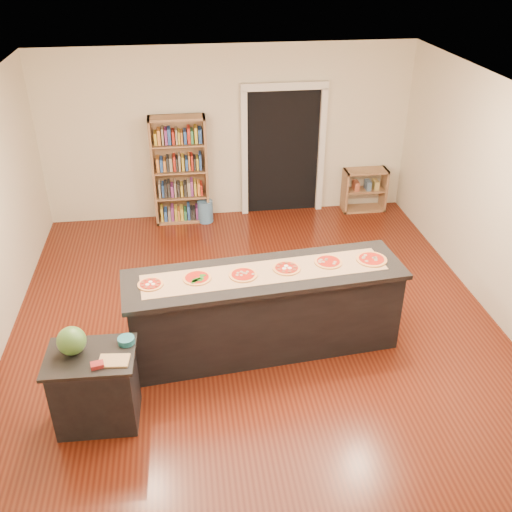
{
  "coord_description": "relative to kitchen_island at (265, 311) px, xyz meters",
  "views": [
    {
      "loc": [
        -0.78,
        -5.47,
        4.3
      ],
      "look_at": [
        0.0,
        0.2,
        1.0
      ],
      "focal_mm": 40.0,
      "sensor_mm": 36.0,
      "label": 1
    }
  ],
  "objects": [
    {
      "name": "room",
      "position": [
        -0.04,
        0.22,
        0.88
      ],
      "size": [
        6.0,
        7.0,
        2.8
      ],
      "color": "beige",
      "rests_on": "ground"
    },
    {
      "name": "doorway",
      "position": [
        0.86,
        3.68,
        0.69
      ],
      "size": [
        1.4,
        0.09,
        2.21
      ],
      "color": "black",
      "rests_on": "room"
    },
    {
      "name": "kitchen_island",
      "position": [
        0.0,
        0.0,
        0.0
      ],
      "size": [
        3.11,
        0.84,
        1.03
      ],
      "rotation": [
        0.0,
        0.0,
        0.09
      ],
      "color": "black",
      "rests_on": "ground"
    },
    {
      "name": "side_counter",
      "position": [
        -1.8,
        -0.92,
        -0.1
      ],
      "size": [
        0.84,
        0.61,
        0.83
      ],
      "rotation": [
        0.0,
        0.0,
        -0.03
      ],
      "color": "black",
      "rests_on": "ground"
    },
    {
      "name": "bookshelf",
      "position": [
        -0.86,
        3.51,
        0.37
      ],
      "size": [
        0.89,
        0.32,
        1.78
      ],
      "primitive_type": "cube",
      "color": "#9C714B",
      "rests_on": "ground"
    },
    {
      "name": "low_shelf",
      "position": [
        2.27,
        3.51,
        -0.15
      ],
      "size": [
        0.74,
        0.32,
        0.74
      ],
      "primitive_type": "cube",
      "color": "#9C714B",
      "rests_on": "ground"
    },
    {
      "name": "waste_bin",
      "position": [
        -0.49,
        3.42,
        -0.33
      ],
      "size": [
        0.25,
        0.25,
        0.37
      ],
      "primitive_type": "cylinder",
      "color": "#4D7CAD",
      "rests_on": "ground"
    },
    {
      "name": "kraft_paper",
      "position": [
        -0.0,
        0.0,
        0.51
      ],
      "size": [
        2.73,
        0.73,
        0.0
      ],
      "primitive_type": "cube",
      "rotation": [
        0.0,
        0.0,
        0.09
      ],
      "color": "tan",
      "rests_on": "kitchen_island"
    },
    {
      "name": "watermelon",
      "position": [
        -1.95,
        -0.85,
        0.45
      ],
      "size": [
        0.27,
        0.27,
        0.27
      ],
      "primitive_type": "sphere",
      "color": "#144214",
      "rests_on": "side_counter"
    },
    {
      "name": "cutting_board",
      "position": [
        -1.57,
        -1.04,
        0.32
      ],
      "size": [
        0.3,
        0.22,
        0.02
      ],
      "primitive_type": "cube",
      "rotation": [
        0.0,
        0.0,
        -0.11
      ],
      "color": "tan",
      "rests_on": "side_counter"
    },
    {
      "name": "package_red",
      "position": [
        -1.71,
        -1.1,
        0.33
      ],
      "size": [
        0.13,
        0.11,
        0.04
      ],
      "primitive_type": "cube",
      "rotation": [
        0.0,
        0.0,
        0.21
      ],
      "color": "maroon",
      "rests_on": "side_counter"
    },
    {
      "name": "package_teal",
      "position": [
        -1.47,
        -0.78,
        0.34
      ],
      "size": [
        0.16,
        0.16,
        0.06
      ],
      "primitive_type": "cylinder",
      "color": "#195966",
      "rests_on": "side_counter"
    },
    {
      "name": "pizza_a",
      "position": [
        -1.24,
        -0.09,
        0.52
      ],
      "size": [
        0.29,
        0.29,
        0.02
      ],
      "color": "tan",
      "rests_on": "kitchen_island"
    },
    {
      "name": "pizza_b",
      "position": [
        -0.75,
        -0.03,
        0.52
      ],
      "size": [
        0.3,
        0.3,
        0.02
      ],
      "color": "tan",
      "rests_on": "kitchen_island"
    },
    {
      "name": "pizza_c",
      "position": [
        -0.25,
        -0.03,
        0.52
      ],
      "size": [
        0.29,
        0.29,
        0.02
      ],
      "color": "tan",
      "rests_on": "kitchen_island"
    },
    {
      "name": "pizza_d",
      "position": [
        0.25,
        0.04,
        0.52
      ],
      "size": [
        0.33,
        0.33,
        0.02
      ],
      "color": "tan",
      "rests_on": "kitchen_island"
    },
    {
      "name": "pizza_e",
      "position": [
        0.74,
        0.11,
        0.52
      ],
      "size": [
        0.32,
        0.32,
        0.02
      ],
      "color": "tan",
      "rests_on": "kitchen_island"
    },
    {
      "name": "pizza_f",
      "position": [
        1.24,
        0.1,
        0.52
      ],
      "size": [
        0.34,
        0.34,
        0.02
      ],
      "color": "tan",
      "rests_on": "kitchen_island"
    }
  ]
}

